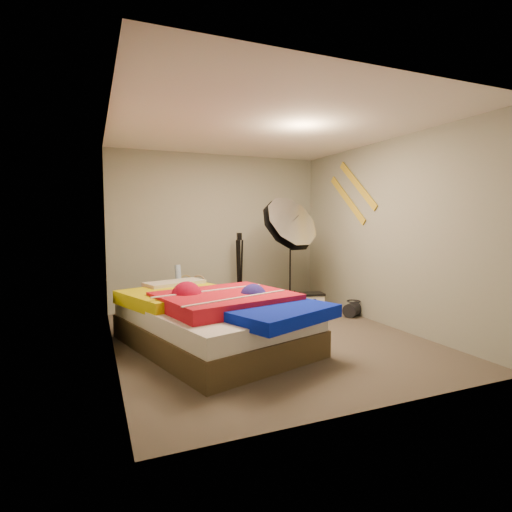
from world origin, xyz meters
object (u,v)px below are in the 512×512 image
camera_tripod (239,265)px  bed (214,319)px  duffel_bag (353,309)px  tote_bag (193,298)px  camera_case (312,305)px  wrapping_roll (179,291)px  photo_umbrella (288,226)px

camera_tripod → bed: bearing=-118.5°
camera_tripod → duffel_bag: bearing=-39.8°
tote_bag → camera_case: size_ratio=1.38×
wrapping_roll → duffel_bag: 2.62m
camera_case → photo_umbrella: size_ratio=0.17×
wrapping_roll → photo_umbrella: size_ratio=0.41×
bed → duffel_bag: bearing=14.3°
duffel_bag → photo_umbrella: size_ratio=0.18×
tote_bag → photo_umbrella: bearing=-7.8°
camera_case → camera_tripod: camera_tripod is taller
camera_case → duffel_bag: size_ratio=0.93×
wrapping_roll → photo_umbrella: photo_umbrella is taller
photo_umbrella → camera_tripod: size_ratio=1.52×
photo_umbrella → camera_tripod: photo_umbrella is taller
camera_case → tote_bag: bearing=163.6°
wrapping_roll → duffel_bag: wrapping_roll is taller
duffel_bag → camera_case: bearing=121.0°
tote_bag → bed: 1.78m
camera_tripod → tote_bag: bearing=179.3°
tote_bag → camera_case: 1.84m
tote_bag → camera_tripod: bearing=21.9°
wrapping_roll → camera_case: 2.00m
duffel_bag → camera_tripod: 1.91m
photo_umbrella → camera_tripod: bearing=124.0°
tote_bag → duffel_bag: bearing=-5.8°
duffel_bag → bed: 2.43m
tote_bag → camera_tripod: (0.77, -0.01, 0.49)m
wrapping_roll → camera_tripod: (1.02, 0.18, 0.32)m
tote_bag → photo_umbrella: photo_umbrella is taller
photo_umbrella → camera_tripod: 1.09m
bed → photo_umbrella: 2.05m
tote_bag → duffel_bag: (2.16, -1.17, -0.11)m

